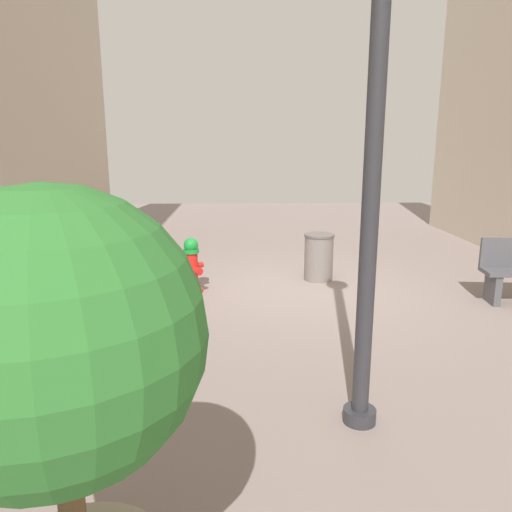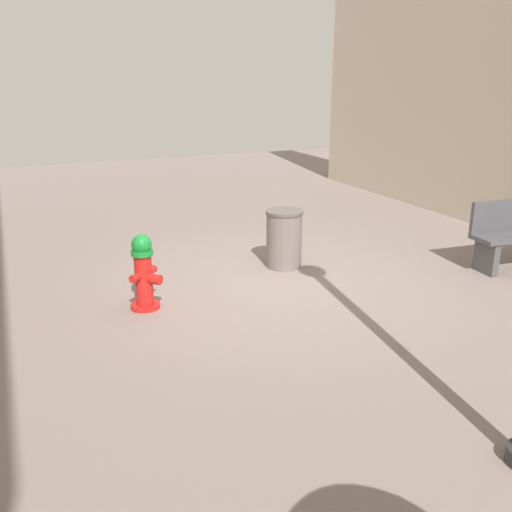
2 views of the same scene
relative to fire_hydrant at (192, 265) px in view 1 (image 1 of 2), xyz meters
name	(u,v)px [view 1 (image 1 of 2)]	position (x,y,z in m)	size (l,w,h in m)	color
ground_plane	(299,289)	(-1.73, -0.09, -0.44)	(23.40, 23.40, 0.00)	gray
fire_hydrant	(192,265)	(0.00, 0.00, 0.00)	(0.38, 0.38, 0.88)	red
planter_tree	(61,394)	(-0.05, 5.75, 0.93)	(1.17, 1.17, 2.20)	tan
street_lamp	(377,83)	(-1.77, 3.79, 2.32)	(0.36, 0.36, 4.51)	#2D2D33
trash_bin	(319,257)	(-2.13, -0.66, -0.04)	(0.52, 0.52, 0.81)	slate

